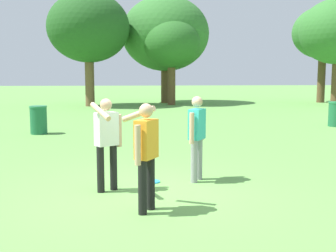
{
  "coord_description": "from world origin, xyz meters",
  "views": [
    {
      "loc": [
        -0.19,
        -7.16,
        2.09
      ],
      "look_at": [
        0.48,
        1.43,
        1.0
      ],
      "focal_mm": 45.43,
      "sensor_mm": 36.0,
      "label": 1
    }
  ],
  "objects_px": {
    "tree_tall_left": "(88,28)",
    "person_catcher": "(146,149)",
    "trash_can_further_along": "(336,114)",
    "tree_back_left": "(323,33)",
    "person_bystander": "(107,137)",
    "trash_can_beside_table": "(39,120)",
    "frisbee": "(153,182)",
    "tree_far_right": "(172,44)",
    "person_thrower": "(197,133)",
    "tree_broad_center": "(165,34)"
  },
  "relations": [
    {
      "from": "frisbee",
      "to": "tree_far_right",
      "type": "distance_m",
      "value": 19.86
    },
    {
      "from": "person_catcher",
      "to": "tree_far_right",
      "type": "xyz_separation_m",
      "value": [
        2.19,
        21.09,
        2.91
      ]
    },
    {
      "from": "tree_tall_left",
      "to": "person_catcher",
      "type": "bearing_deg",
      "value": -81.81
    },
    {
      "from": "frisbee",
      "to": "trash_can_further_along",
      "type": "bearing_deg",
      "value": 46.76
    },
    {
      "from": "person_thrower",
      "to": "trash_can_beside_table",
      "type": "distance_m",
      "value": 8.05
    },
    {
      "from": "frisbee",
      "to": "trash_can_further_along",
      "type": "xyz_separation_m",
      "value": [
        7.45,
        7.92,
        0.47
      ]
    },
    {
      "from": "person_bystander",
      "to": "tree_back_left",
      "type": "xyz_separation_m",
      "value": [
        13.4,
        21.31,
        3.78
      ]
    },
    {
      "from": "tree_broad_center",
      "to": "tree_far_right",
      "type": "height_order",
      "value": "tree_broad_center"
    },
    {
      "from": "frisbee",
      "to": "trash_can_further_along",
      "type": "relative_size",
      "value": 0.28
    },
    {
      "from": "tree_tall_left",
      "to": "trash_can_further_along",
      "type": "bearing_deg",
      "value": -45.65
    },
    {
      "from": "person_catcher",
      "to": "trash_can_further_along",
      "type": "xyz_separation_m",
      "value": [
        7.62,
        9.63,
        -0.48
      ]
    },
    {
      "from": "person_thrower",
      "to": "frisbee",
      "type": "bearing_deg",
      "value": -177.22
    },
    {
      "from": "frisbee",
      "to": "tree_back_left",
      "type": "bearing_deg",
      "value": 58.81
    },
    {
      "from": "trash_can_beside_table",
      "to": "tree_broad_center",
      "type": "relative_size",
      "value": 0.13
    },
    {
      "from": "person_bystander",
      "to": "trash_can_beside_table",
      "type": "distance_m",
      "value": 7.8
    },
    {
      "from": "person_bystander",
      "to": "trash_can_beside_table",
      "type": "bearing_deg",
      "value": 111.0
    },
    {
      "from": "tree_far_right",
      "to": "person_thrower",
      "type": "bearing_deg",
      "value": -93.45
    },
    {
      "from": "frisbee",
      "to": "tree_broad_center",
      "type": "distance_m",
      "value": 21.75
    },
    {
      "from": "person_catcher",
      "to": "frisbee",
      "type": "xyz_separation_m",
      "value": [
        0.18,
        1.71,
        -0.95
      ]
    },
    {
      "from": "tree_tall_left",
      "to": "tree_far_right",
      "type": "distance_m",
      "value": 5.25
    },
    {
      "from": "tree_far_right",
      "to": "tree_back_left",
      "type": "height_order",
      "value": "tree_back_left"
    },
    {
      "from": "person_thrower",
      "to": "tree_back_left",
      "type": "height_order",
      "value": "tree_back_left"
    },
    {
      "from": "person_thrower",
      "to": "person_catcher",
      "type": "distance_m",
      "value": 2.03
    },
    {
      "from": "person_catcher",
      "to": "tree_far_right",
      "type": "height_order",
      "value": "tree_far_right"
    },
    {
      "from": "person_thrower",
      "to": "trash_can_further_along",
      "type": "height_order",
      "value": "person_thrower"
    },
    {
      "from": "tree_broad_center",
      "to": "tree_back_left",
      "type": "height_order",
      "value": "tree_broad_center"
    },
    {
      "from": "person_catcher",
      "to": "trash_can_further_along",
      "type": "height_order",
      "value": "person_catcher"
    },
    {
      "from": "person_bystander",
      "to": "trash_can_beside_table",
      "type": "xyz_separation_m",
      "value": [
        -2.79,
        7.27,
        -0.48
      ]
    },
    {
      "from": "person_thrower",
      "to": "tree_far_right",
      "type": "bearing_deg",
      "value": 86.55
    },
    {
      "from": "trash_can_beside_table",
      "to": "tree_far_right",
      "type": "distance_m",
      "value": 14.25
    },
    {
      "from": "person_thrower",
      "to": "tree_far_right",
      "type": "xyz_separation_m",
      "value": [
        1.17,
        19.33,
        2.93
      ]
    },
    {
      "from": "person_thrower",
      "to": "tree_tall_left",
      "type": "height_order",
      "value": "tree_tall_left"
    },
    {
      "from": "tree_far_right",
      "to": "tree_back_left",
      "type": "relative_size",
      "value": 0.83
    },
    {
      "from": "trash_can_beside_table",
      "to": "tree_tall_left",
      "type": "distance_m",
      "value": 12.75
    },
    {
      "from": "trash_can_further_along",
      "to": "tree_back_left",
      "type": "bearing_deg",
      "value": 68.25
    },
    {
      "from": "trash_can_beside_table",
      "to": "tree_tall_left",
      "type": "xyz_separation_m",
      "value": [
        0.5,
        12.0,
        4.29
      ]
    },
    {
      "from": "person_catcher",
      "to": "trash_can_further_along",
      "type": "relative_size",
      "value": 1.71
    },
    {
      "from": "trash_can_beside_table",
      "to": "trash_can_further_along",
      "type": "distance_m",
      "value": 11.13
    },
    {
      "from": "trash_can_further_along",
      "to": "tree_back_left",
      "type": "height_order",
      "value": "tree_back_left"
    },
    {
      "from": "tree_far_right",
      "to": "tree_back_left",
      "type": "distance_m",
      "value": 10.69
    },
    {
      "from": "person_bystander",
      "to": "frisbee",
      "type": "distance_m",
      "value": 1.37
    },
    {
      "from": "person_thrower",
      "to": "tree_tall_left",
      "type": "distance_m",
      "value": 19.48
    },
    {
      "from": "tree_far_right",
      "to": "person_catcher",
      "type": "bearing_deg",
      "value": -95.93
    },
    {
      "from": "person_catcher",
      "to": "tree_far_right",
      "type": "bearing_deg",
      "value": 84.07
    },
    {
      "from": "trash_can_beside_table",
      "to": "tree_back_left",
      "type": "bearing_deg",
      "value": 40.94
    },
    {
      "from": "person_bystander",
      "to": "tree_far_right",
      "type": "height_order",
      "value": "tree_far_right"
    },
    {
      "from": "tree_back_left",
      "to": "tree_far_right",
      "type": "bearing_deg",
      "value": -172.46
    },
    {
      "from": "person_bystander",
      "to": "trash_can_beside_table",
      "type": "height_order",
      "value": "person_bystander"
    },
    {
      "from": "person_bystander",
      "to": "trash_can_further_along",
      "type": "relative_size",
      "value": 1.71
    },
    {
      "from": "tree_broad_center",
      "to": "tree_back_left",
      "type": "distance_m",
      "value": 10.83
    }
  ]
}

